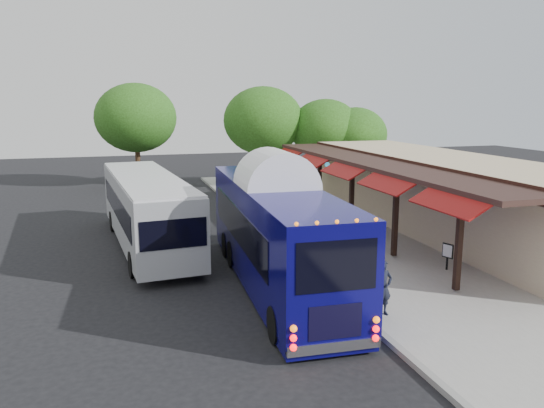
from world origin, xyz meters
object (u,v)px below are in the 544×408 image
object	(u,v)px
ped_a	(383,288)
ped_b	(322,244)
coach_bus	(276,229)
ped_d	(291,187)
ped_c	(293,189)
sign_board	(448,252)
city_bus	(147,208)

from	to	relation	value
ped_a	ped_b	xyz separation A→B (m)	(0.00, 4.61, 0.07)
coach_bus	ped_d	bearing A→B (deg)	71.99
coach_bus	ped_a	world-z (taller)	coach_bus
ped_c	ped_d	distance (m)	0.53
ped_a	ped_c	world-z (taller)	ped_c
ped_a	ped_b	distance (m)	4.61
ped_a	ped_c	xyz separation A→B (m)	(2.80, 16.16, 0.14)
sign_board	ped_b	bearing A→B (deg)	139.26
city_bus	ped_b	bearing A→B (deg)	-47.32
coach_bus	sign_board	size ratio (longest dim) A/B	11.80
ped_a	coach_bus	bearing A→B (deg)	113.16
city_bus	sign_board	bearing A→B (deg)	-39.41
ped_c	ped_b	bearing A→B (deg)	37.99
ped_d	sign_board	world-z (taller)	ped_d
coach_bus	ped_b	world-z (taller)	coach_bus
city_bus	ped_d	xyz separation A→B (m)	(8.73, 6.73, -0.57)
ped_d	ped_c	bearing A→B (deg)	108.92
ped_a	city_bus	bearing A→B (deg)	115.06
ped_b	ped_c	distance (m)	11.88
coach_bus	ped_a	xyz separation A→B (m)	(2.05, -3.72, -1.00)
coach_bus	ped_a	size ratio (longest dim) A/B	7.07
city_bus	ped_a	xyz separation A→B (m)	(5.93, -9.95, -0.73)
ped_c	ped_d	xyz separation A→B (m)	(0.00, 0.53, 0.02)
city_bus	ped_c	xyz separation A→B (m)	(8.73, 6.21, -0.59)
coach_bus	ped_d	xyz separation A→B (m)	(4.85, 12.97, -0.85)
ped_c	ped_d	bearing A→B (deg)	-128.38
ped_a	ped_d	bearing A→B (deg)	74.75
coach_bus	ped_d	world-z (taller)	coach_bus
sign_board	coach_bus	bearing A→B (deg)	153.36
ped_a	ped_d	size ratio (longest dim) A/B	0.84
coach_bus	city_bus	bearing A→B (deg)	124.38
coach_bus	ped_c	size ratio (longest dim) A/B	6.04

